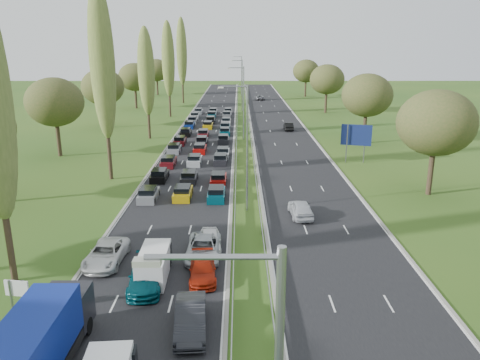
{
  "coord_description": "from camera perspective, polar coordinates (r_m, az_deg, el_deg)",
  "views": [
    {
      "loc": [
        3.74,
        0.4,
        15.44
      ],
      "look_at": [
        3.84,
        48.33,
        1.5
      ],
      "focal_mm": 35.0,
      "sensor_mm": 36.0,
      "label": 1
    }
  ],
  "objects": [
    {
      "name": "woodland_right",
      "position": [
        69.73,
        17.0,
        9.13
      ],
      "size": [
        8.0,
        153.0,
        11.1
      ],
      "color": "#2D2116",
      "rests_on": "ground"
    },
    {
      "name": "white_van_rear",
      "position": [
        33.13,
        -10.39,
        -9.95
      ],
      "size": [
        1.86,
        4.74,
        1.9
      ],
      "rotation": [
        0.0,
        0.0,
        0.02
      ],
      "color": "silver",
      "rests_on": "near_carriageway"
    },
    {
      "name": "far_carriageway",
      "position": [
        83.87,
        5.05,
        5.55
      ],
      "size": [
        10.5,
        215.0,
        0.04
      ],
      "primitive_type": "cube",
      "color": "black",
      "rests_on": "ground"
    },
    {
      "name": "near_carriageway",
      "position": [
        83.75,
        -4.23,
        5.55
      ],
      "size": [
        10.5,
        215.0,
        0.04
      ],
      "primitive_type": "cube",
      "color": "black",
      "rests_on": "ground"
    },
    {
      "name": "ground",
      "position": [
        81.09,
        0.43,
        5.24
      ],
      "size": [
        260.0,
        260.0,
        0.0
      ],
      "primitive_type": "plane",
      "color": "#264D18",
      "rests_on": "ground"
    },
    {
      "name": "lamp_columns",
      "position": [
        78.17,
        0.45,
        9.28
      ],
      "size": [
        0.18,
        140.18,
        12.0
      ],
      "color": "gray",
      "rests_on": "ground"
    },
    {
      "name": "direction_sign",
      "position": [
        64.54,
        13.98,
        5.14
      ],
      "size": [
        3.87,
        1.19,
        5.2
      ],
      "color": "gray",
      "rests_on": "ground"
    },
    {
      "name": "blue_lorry",
      "position": [
        25.39,
        -22.93,
        -17.47
      ],
      "size": [
        2.38,
        8.57,
        3.62
      ],
      "rotation": [
        0.0,
        0.0,
        -0.0
      ],
      "color": "black",
      "rests_on": "near_carriageway"
    },
    {
      "name": "near_car_7",
      "position": [
        32.02,
        -11.4,
        -11.38
      ],
      "size": [
        2.57,
        5.39,
        1.52
      ],
      "primitive_type": "imported",
      "rotation": [
        0.0,
        0.0,
        0.09
      ],
      "color": "#043F4A",
      "rests_on": "near_carriageway"
    },
    {
      "name": "near_car_10",
      "position": [
        35.48,
        -4.5,
        -8.26
      ],
      "size": [
        2.52,
        5.38,
        1.49
      ],
      "primitive_type": "imported",
      "rotation": [
        0.0,
        0.0,
        -0.01
      ],
      "color": "#B0B6BA",
      "rests_on": "near_carriageway"
    },
    {
      "name": "info_sign",
      "position": [
        31.32,
        -25.52,
        -12.19
      ],
      "size": [
        1.5,
        0.31,
        2.1
      ],
      "color": "gray",
      "rests_on": "ground"
    },
    {
      "name": "near_car_2",
      "position": [
        35.85,
        -16.01,
        -8.64
      ],
      "size": [
        2.6,
        5.35,
        1.47
      ],
      "primitive_type": "imported",
      "rotation": [
        0.0,
        0.0,
        -0.03
      ],
      "color": "silver",
      "rests_on": "near_carriageway"
    },
    {
      "name": "far_car_0",
      "position": [
        43.76,
        7.4,
        -3.45
      ],
      "size": [
        2.15,
        4.76,
        1.59
      ],
      "primitive_type": "imported",
      "rotation": [
        0.0,
        0.0,
        3.2
      ],
      "color": "#B4B7BE",
      "rests_on": "far_carriageway"
    },
    {
      "name": "poplar_row",
      "position": [
        69.53,
        -13.14,
        13.29
      ],
      "size": [
        2.8,
        127.8,
        22.44
      ],
      "color": "#2D2116",
      "rests_on": "ground"
    },
    {
      "name": "woodland_left",
      "position": [
        67.78,
        -22.69,
        8.41
      ],
      "size": [
        8.0,
        166.0,
        11.1
      ],
      "color": "#2D2116",
      "rests_on": "ground"
    },
    {
      "name": "near_car_11",
      "position": [
        32.56,
        -4.57,
        -10.81
      ],
      "size": [
        2.16,
        4.6,
        1.3
      ],
      "primitive_type": "imported",
      "rotation": [
        0.0,
        0.0,
        0.08
      ],
      "color": "maroon",
      "rests_on": "near_carriageway"
    },
    {
      "name": "far_car_2",
      "position": [
        137.14,
        2.41,
        10.05
      ],
      "size": [
        2.62,
        5.32,
        1.45
      ],
      "primitive_type": "imported",
      "rotation": [
        0.0,
        0.0,
        3.18
      ],
      "color": "gray",
      "rests_on": "far_carriageway"
    },
    {
      "name": "traffic_queue_fill",
      "position": [
        78.94,
        -4.46,
        5.21
      ],
      "size": [
        9.03,
        66.06,
        0.8
      ],
      "color": "slate",
      "rests_on": "ground"
    },
    {
      "name": "far_car_1",
      "position": [
        88.16,
        5.93,
        6.54
      ],
      "size": [
        1.57,
        4.41,
        1.45
      ],
      "primitive_type": "imported",
      "rotation": [
        0.0,
        0.0,
        3.15
      ],
      "color": "black",
      "rests_on": "far_carriageway"
    },
    {
      "name": "near_car_9",
      "position": [
        27.2,
        -6.05,
        -16.39
      ],
      "size": [
        2.04,
        4.96,
        1.6
      ],
      "primitive_type": "imported",
      "rotation": [
        0.0,
        0.0,
        0.07
      ],
      "color": "black",
      "rests_on": "near_carriageway"
    },
    {
      "name": "near_car_12",
      "position": [
        36.94,
        -3.67,
        -7.3
      ],
      "size": [
        2.0,
        4.24,
        1.4
      ],
      "primitive_type": "imported",
      "rotation": [
        0.0,
        0.0,
        0.08
      ],
      "color": "white",
      "rests_on": "near_carriageway"
    },
    {
      "name": "central_reservation",
      "position": [
        83.44,
        0.41,
        5.94
      ],
      "size": [
        2.36,
        215.0,
        0.32
      ],
      "color": "gray",
      "rests_on": "ground"
    }
  ]
}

